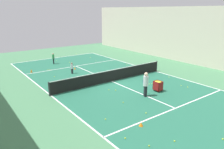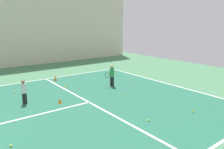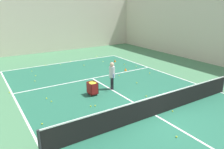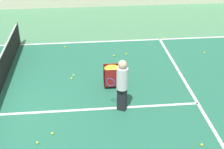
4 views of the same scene
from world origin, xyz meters
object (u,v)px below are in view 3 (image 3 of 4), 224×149
coach_at_net (112,74)px  ball_cart (92,86)px  tennis_net (156,105)px  training_cone_0 (126,69)px

coach_at_net → ball_cart: bearing=-57.4°
coach_at_net → ball_cart: size_ratio=2.20×
tennis_net → training_cone_0: 7.44m
coach_at_net → training_cone_0: bearing=158.6°
tennis_net → coach_at_net: coach_at_net is taller
tennis_net → ball_cart: tennis_net is taller
tennis_net → ball_cart: (-1.35, 3.81, 0.02)m
training_cone_0 → ball_cart: bearing=-146.9°
ball_cart → training_cone_0: 5.37m
tennis_net → ball_cart: bearing=109.5°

